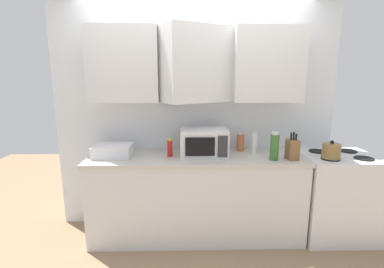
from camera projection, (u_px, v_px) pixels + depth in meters
name	position (u px, v px, depth m)	size (l,w,h in m)	color
wall_back_with_cabinets	(196.00, 89.00, 3.01)	(3.10, 0.63, 2.60)	white
counter_run	(196.00, 196.00, 3.02)	(2.23, 0.63, 0.90)	silver
stove_range	(335.00, 195.00, 3.03)	(0.76, 0.64, 0.91)	silver
kettle	(331.00, 151.00, 2.78)	(0.17, 0.17, 0.18)	olive
microwave	(204.00, 142.00, 2.91)	(0.48, 0.37, 0.28)	silver
dish_rack	(113.00, 151.00, 2.89)	(0.38, 0.30, 0.12)	silver
knife_block	(292.00, 149.00, 2.78)	(0.11, 0.13, 0.28)	brown
bottle_white_jar	(255.00, 143.00, 2.98)	(0.06, 0.06, 0.24)	white
bottle_spice_jar	(240.00, 142.00, 3.09)	(0.08, 0.08, 0.20)	#BC6638
bottle_green_oil	(274.00, 147.00, 2.75)	(0.08, 0.08, 0.28)	#386B2D
bottle_red_sauce	(170.00, 148.00, 2.88)	(0.05, 0.05, 0.19)	red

